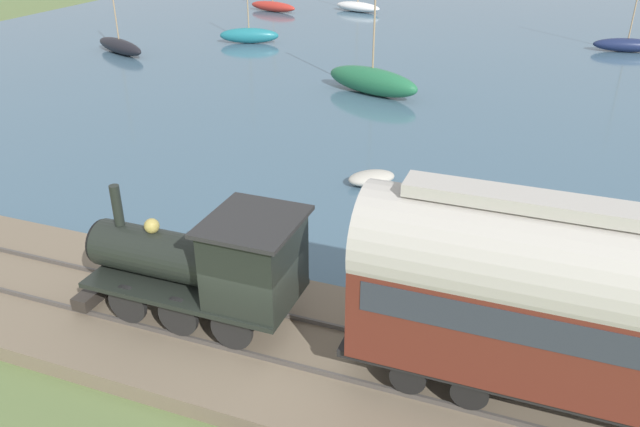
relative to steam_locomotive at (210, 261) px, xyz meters
The scene contains 12 objects.
ground_plane 2.66m from the steam_locomotive, 112.45° to the right, with size 200.00×200.00×0.00m, color #607542.
harbor_water 42.95m from the steam_locomotive, ahead, with size 80.00×80.00×0.01m.
rail_embankment 2.42m from the steam_locomotive, 90.00° to the right, with size 5.14×56.00×0.54m.
steam_locomotive is the anchor object (origin of this frame).
passenger_coach 8.45m from the steam_locomotive, 90.00° to the right, with size 2.23×9.94×4.43m.
sailboat_green 21.69m from the steam_locomotive, ahead, with size 3.31×5.89×7.93m.
sailboat_teal 34.27m from the steam_locomotive, 25.06° to the left, with size 2.42×4.41×6.62m.
sailboat_white 48.42m from the steam_locomotive, 13.47° to the left, with size 2.92×5.02×5.88m.
sailboat_black 32.72m from the steam_locomotive, 40.54° to the left, with size 3.21×5.32×6.39m.
sailboat_navy 39.31m from the steam_locomotive, 16.53° to the right, with size 1.83×4.59×7.28m.
sailboat_red 48.21m from the steam_locomotive, 22.85° to the left, with size 2.26×5.15×6.15m.
rowboat_off_pier 10.27m from the steam_locomotive, ahead, with size 1.94×2.06×0.52m.
Camera 1 is at (-9.99, -5.29, 9.67)m, focal length 35.00 mm.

